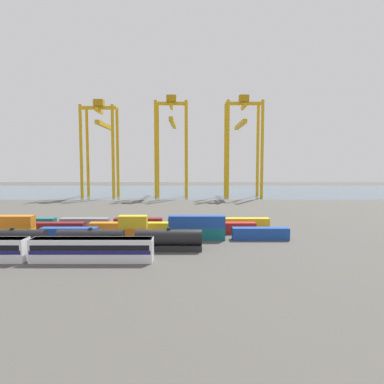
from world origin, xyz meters
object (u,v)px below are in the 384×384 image
Objects in this scene: shipping_container_14 at (230,228)px; gantry_crane_east at (243,136)px; shipping_container_11 at (59,228)px; shipping_container_12 at (116,228)px; passenger_train at (30,249)px; gantry_crane_central at (172,136)px; shipping_container_7 at (197,234)px; shipping_container_5 at (134,234)px; gantry_crane_west at (101,139)px; shipping_container_17 at (85,223)px; freight_tank_row at (91,240)px.

shipping_container_14 is 100.22m from gantry_crane_east.
shipping_container_11 is 13.43m from shipping_container_12.
passenger_train is 122.44m from gantry_crane_central.
shipping_container_7 is at bearing -83.61° from gantry_crane_central.
shipping_container_11 and shipping_container_14 have the same top height.
gantry_crane_central is 36.24m from gantry_crane_east.
passenger_train is at bearing -111.68° from shipping_container_12.
shipping_container_5 is 105.65m from gantry_crane_central.
gantry_crane_central reaches higher than gantry_crane_west.
shipping_container_14 and shipping_container_17 have the same top height.
gantry_crane_west reaches higher than shipping_container_12.
gantry_crane_east is (72.47, 0.02, 1.04)m from gantry_crane_west.
gantry_crane_central reaches higher than shipping_container_17.
shipping_container_11 is (-12.37, 15.86, -0.74)m from freight_tank_row.
shipping_container_14 is (36.00, 22.99, -0.84)m from passenger_train.
passenger_train is 3.41× the size of shipping_container_12.
shipping_container_7 is 1.00× the size of shipping_container_12.
gantry_crane_east reaches higher than freight_tank_row.
passenger_train reaches higher than shipping_container_12.
shipping_container_11 is 101.57m from gantry_crane_central.
shipping_container_17 is at bearing 58.00° from shipping_container_11.
freight_tank_row is 3.45× the size of shipping_container_12.
shipping_container_11 is 114.19m from gantry_crane_east.
passenger_train is 0.81× the size of gantry_crane_central.
passenger_train is 32.61m from shipping_container_7.
shipping_container_5 and shipping_container_12 have the same top height.
gantry_crane_central reaches higher than shipping_container_11.
gantry_crane_west is (-19.24, 87.70, 28.43)m from shipping_container_17.
gantry_crane_east is (17.03, 94.27, 29.47)m from shipping_container_14.
shipping_container_7 is 10.22m from shipping_container_14.
freight_tank_row is (8.08, 7.13, -0.11)m from passenger_train.
shipping_container_11 is (-4.29, 22.99, -0.84)m from passenger_train.
gantry_crane_east is (53.03, 117.25, 28.62)m from passenger_train.
shipping_container_5 is 8.40m from shipping_container_12.
gantry_crane_east reaches higher than shipping_container_11.
gantry_crane_west is (-33.84, 100.80, 28.43)m from shipping_container_5.
gantry_crane_central is at bearing 79.10° from shipping_container_17.
shipping_container_17 is at bearing 169.75° from shipping_container_14.
passenger_train is at bearing -131.22° from shipping_container_5.
shipping_container_14 is at bearing -78.55° from gantry_crane_central.
gantry_crane_central is at bearing 85.50° from freight_tank_row.
shipping_container_14 is at bearing 29.61° from freight_tank_row.
shipping_container_5 is at bearing -110.96° from gantry_crane_east.
gantry_crane_central is (-19.20, 94.82, 29.69)m from shipping_container_14.
gantry_crane_east is at bearing 58.70° from shipping_container_11.
gantry_crane_east reaches higher than passenger_train.
gantry_crane_east reaches higher than gantry_crane_west.
shipping_container_12 is (9.14, 22.99, -0.84)m from passenger_train.
gantry_crane_central is at bearing 88.65° from shipping_container_5.
gantry_crane_west is at bearing 115.27° from shipping_container_7.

